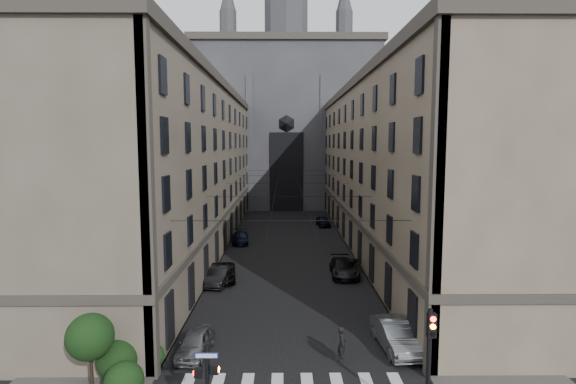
{
  "coord_description": "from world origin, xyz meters",
  "views": [
    {
      "loc": [
        -0.39,
        -15.72,
        11.92
      ],
      "look_at": [
        -0.15,
        13.93,
        8.76
      ],
      "focal_mm": 28.0,
      "sensor_mm": 36.0,
      "label": 1
    }
  ],
  "objects_px": {
    "traffic_light_right": "(429,354)",
    "car_left_midfar": "(222,273)",
    "car_left_midnear": "(219,276)",
    "car_right_midfar": "(343,268)",
    "car_right_midnear": "(346,268)",
    "car_right_far": "(323,221)",
    "gothic_tower": "(286,115)",
    "car_left_near": "(195,343)",
    "pedestrian_signal_left": "(207,383)",
    "pedestrian": "(342,344)",
    "car_left_far": "(240,237)",
    "car_right_near": "(396,335)"
  },
  "relations": [
    {
      "from": "car_right_midnear",
      "to": "car_left_far",
      "type": "bearing_deg",
      "value": 135.87
    },
    {
      "from": "car_right_midfar",
      "to": "car_right_far",
      "type": "xyz_separation_m",
      "value": [
        0.37,
        24.85,
        -0.03
      ]
    },
    {
      "from": "car_left_far",
      "to": "car_right_midnear",
      "type": "relative_size",
      "value": 0.91
    },
    {
      "from": "traffic_light_right",
      "to": "car_right_far",
      "type": "distance_m",
      "value": 47.03
    },
    {
      "from": "car_left_midfar",
      "to": "car_right_near",
      "type": "xyz_separation_m",
      "value": [
        11.99,
        -13.33,
        0.11
      ]
    },
    {
      "from": "car_left_midfar",
      "to": "car_right_midnear",
      "type": "distance_m",
      "value": 11.17
    },
    {
      "from": "gothic_tower",
      "to": "car_left_midfar",
      "type": "bearing_deg",
      "value": -96.43
    },
    {
      "from": "car_left_midfar",
      "to": "car_right_midfar",
      "type": "relative_size",
      "value": 1.0
    },
    {
      "from": "gothic_tower",
      "to": "car_right_near",
      "type": "xyz_separation_m",
      "value": [
        6.11,
        -65.59,
        -16.97
      ]
    },
    {
      "from": "car_left_near",
      "to": "car_right_midfar",
      "type": "distance_m",
      "value": 18.44
    },
    {
      "from": "pedestrian_signal_left",
      "to": "car_right_near",
      "type": "xyz_separation_m",
      "value": [
        9.62,
        7.87,
        -1.5
      ]
    },
    {
      "from": "gothic_tower",
      "to": "car_left_midnear",
      "type": "bearing_deg",
      "value": -96.38
    },
    {
      "from": "car_left_midnear",
      "to": "car_left_far",
      "type": "relative_size",
      "value": 0.95
    },
    {
      "from": "traffic_light_right",
      "to": "car_left_midfar",
      "type": "relative_size",
      "value": 1.02
    },
    {
      "from": "car_left_midfar",
      "to": "car_left_far",
      "type": "distance_m",
      "value": 14.97
    },
    {
      "from": "car_left_near",
      "to": "car_right_midfar",
      "type": "height_order",
      "value": "car_right_midfar"
    },
    {
      "from": "gothic_tower",
      "to": "car_right_midfar",
      "type": "height_order",
      "value": "gothic_tower"
    },
    {
      "from": "car_left_near",
      "to": "car_right_far",
      "type": "height_order",
      "value": "car_right_far"
    },
    {
      "from": "traffic_light_right",
      "to": "car_right_near",
      "type": "bearing_deg",
      "value": 86.12
    },
    {
      "from": "traffic_light_right",
      "to": "car_right_midfar",
      "type": "bearing_deg",
      "value": 91.81
    },
    {
      "from": "car_left_near",
      "to": "pedestrian_signal_left",
      "type": "bearing_deg",
      "value": -70.47
    },
    {
      "from": "car_right_midnear",
      "to": "car_right_midfar",
      "type": "bearing_deg",
      "value": 176.13
    },
    {
      "from": "car_left_midnear",
      "to": "pedestrian_signal_left",
      "type": "bearing_deg",
      "value": -76.82
    },
    {
      "from": "traffic_light_right",
      "to": "car_left_far",
      "type": "bearing_deg",
      "value": 107.55
    },
    {
      "from": "gothic_tower",
      "to": "car_left_far",
      "type": "relative_size",
      "value": 12.19
    },
    {
      "from": "car_right_near",
      "to": "pedestrian_signal_left",
      "type": "bearing_deg",
      "value": -145.94
    },
    {
      "from": "car_left_midfar",
      "to": "car_right_midfar",
      "type": "bearing_deg",
      "value": 0.0
    },
    {
      "from": "traffic_light_right",
      "to": "pedestrian",
      "type": "bearing_deg",
      "value": 114.84
    },
    {
      "from": "car_right_near",
      "to": "car_right_midfar",
      "type": "xyz_separation_m",
      "value": [
        -1.21,
        14.67,
        -0.09
      ]
    },
    {
      "from": "car_left_midnear",
      "to": "car_left_far",
      "type": "xyz_separation_m",
      "value": [
        0.26,
        16.07,
        -0.06
      ]
    },
    {
      "from": "car_left_midnear",
      "to": "car_right_near",
      "type": "height_order",
      "value": "car_right_near"
    },
    {
      "from": "pedestrian_signal_left",
      "to": "car_right_near",
      "type": "bearing_deg",
      "value": 39.27
    },
    {
      "from": "car_right_near",
      "to": "car_right_far",
      "type": "distance_m",
      "value": 39.52
    },
    {
      "from": "pedestrian_signal_left",
      "to": "car_left_near",
      "type": "bearing_deg",
      "value": 105.02
    },
    {
      "from": "car_left_midfar",
      "to": "car_left_far",
      "type": "bearing_deg",
      "value": 82.25
    },
    {
      "from": "car_left_near",
      "to": "gothic_tower",
      "type": "bearing_deg",
      "value": 89.78
    },
    {
      "from": "car_left_midfar",
      "to": "car_left_near",
      "type": "bearing_deg",
      "value": -95.33
    },
    {
      "from": "traffic_light_right",
      "to": "car_left_midfar",
      "type": "height_order",
      "value": "traffic_light_right"
    },
    {
      "from": "gothic_tower",
      "to": "car_right_midfar",
      "type": "bearing_deg",
      "value": -84.5
    },
    {
      "from": "car_left_midnear",
      "to": "car_right_midnear",
      "type": "distance_m",
      "value": 11.42
    },
    {
      "from": "car_right_midfar",
      "to": "car_right_far",
      "type": "distance_m",
      "value": 24.85
    },
    {
      "from": "gothic_tower",
      "to": "pedestrian_signal_left",
      "type": "height_order",
      "value": "gothic_tower"
    },
    {
      "from": "car_left_midfar",
      "to": "car_right_far",
      "type": "bearing_deg",
      "value": 59.85
    },
    {
      "from": "pedestrian",
      "to": "car_right_near",
      "type": "bearing_deg",
      "value": -58.6
    },
    {
      "from": "car_right_near",
      "to": "car_left_far",
      "type": "bearing_deg",
      "value": 107.44
    },
    {
      "from": "gothic_tower",
      "to": "car_left_midnear",
      "type": "relative_size",
      "value": 12.79
    },
    {
      "from": "car_left_near",
      "to": "car_right_near",
      "type": "bearing_deg",
      "value": 7.38
    },
    {
      "from": "car_left_near",
      "to": "car_left_midnear",
      "type": "bearing_deg",
      "value": 96.72
    },
    {
      "from": "pedestrian",
      "to": "car_right_midfar",
      "type": "bearing_deg",
      "value": 1.52
    },
    {
      "from": "traffic_light_right",
      "to": "car_left_midnear",
      "type": "bearing_deg",
      "value": 120.44
    }
  ]
}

